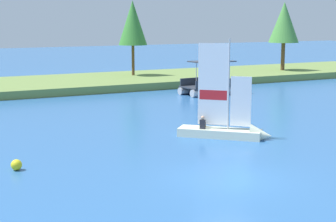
# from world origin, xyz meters

# --- Properties ---
(ground_plane) EXTENTS (200.00, 200.00, 0.00)m
(ground_plane) POSITION_xyz_m (0.00, 0.00, 0.00)
(ground_plane) COLOR #2D609E
(shore_bank) EXTENTS (80.00, 11.00, 0.66)m
(shore_bank) POSITION_xyz_m (0.00, 30.44, 0.33)
(shore_bank) COLOR olive
(shore_bank) RESTS_ON ground
(shoreline_tree_centre) EXTENTS (2.75, 2.75, 7.17)m
(shoreline_tree_centre) POSITION_xyz_m (9.88, 31.68, 5.69)
(shoreline_tree_centre) COLOR brown
(shoreline_tree_centre) RESTS_ON shore_bank
(shoreline_tree_midright) EXTENTS (3.18, 3.18, 7.19)m
(shoreline_tree_midright) POSITION_xyz_m (26.17, 29.16, 5.69)
(shoreline_tree_midright) COLOR brown
(shoreline_tree_midright) RESTS_ON shore_bank
(sailboat) EXTENTS (4.29, 4.21, 5.45)m
(sailboat) POSITION_xyz_m (4.33, 6.15, 0.42)
(sailboat) COLOR silver
(sailboat) RESTS_ON ground
(pontoon_boat) EXTENTS (5.34, 2.81, 2.71)m
(pontoon_boat) POSITION_xyz_m (12.18, 20.94, 0.67)
(pontoon_boat) COLOR #B2B2B7
(pontoon_boat) RESTS_ON ground
(channel_buoy) EXTENTS (0.45, 0.45, 0.45)m
(channel_buoy) POSITION_xyz_m (-6.95, 5.08, 0.23)
(channel_buoy) COLOR yellow
(channel_buoy) RESTS_ON ground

